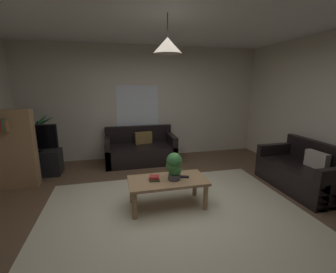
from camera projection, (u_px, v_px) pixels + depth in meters
floor at (173, 211)px, 3.39m from camera, size 5.75×5.36×0.02m
rug at (176, 218)px, 3.19m from camera, size 3.74×2.95×0.01m
wall_back at (145, 103)px, 5.64m from camera, size 5.87×0.06×2.69m
ceiling at (174, 9)px, 2.77m from camera, size 5.75×5.36×0.02m
window_pane at (138, 107)px, 5.59m from camera, size 1.01×0.01×1.04m
couch_under_window at (141, 151)px, 5.37m from camera, size 1.59×0.80×0.82m
couch_right_side at (303, 174)px, 4.03m from camera, size 0.80×1.48×0.82m
coffee_table at (168, 184)px, 3.42m from camera, size 1.15×0.58×0.43m
book_on_table_0 at (154, 180)px, 3.36m from camera, size 0.15×0.12×0.03m
book_on_table_1 at (154, 178)px, 3.34m from camera, size 0.15×0.11×0.02m
book_on_table_2 at (154, 177)px, 3.35m from camera, size 0.17×0.15×0.02m
remote_on_table_0 at (184, 177)px, 3.47m from camera, size 0.17×0.11×0.02m
potted_plant_on_table at (174, 166)px, 3.36m from camera, size 0.23×0.23×0.41m
tv_stand at (37, 163)px, 4.63m from camera, size 0.90×0.44×0.50m
tv at (34, 138)px, 4.49m from camera, size 0.87×0.16×0.54m
potted_palm_corner at (37, 143)px, 5.02m from camera, size 0.92×0.74×1.23m
bookshelf_corner at (13, 149)px, 3.99m from camera, size 0.70×0.31×1.40m
pendant_lamp at (168, 45)px, 2.98m from camera, size 0.38×0.38×0.49m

